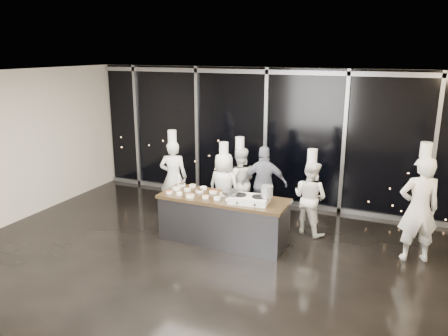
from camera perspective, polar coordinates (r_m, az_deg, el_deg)
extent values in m
plane|color=black|center=(7.83, -2.79, -12.04)|extent=(9.00, 9.00, 0.00)
cube|color=beige|center=(10.41, 5.64, 4.15)|extent=(9.00, 0.02, 3.20)
cube|color=beige|center=(4.59, -23.13, -11.72)|extent=(9.00, 0.02, 3.20)
cube|color=beige|center=(10.03, -26.67, 2.17)|extent=(0.02, 7.00, 3.20)
cube|color=silver|center=(6.98, -3.13, 12.03)|extent=(9.00, 7.00, 0.02)
cube|color=black|center=(10.35, 5.54, 4.09)|extent=(8.90, 0.04, 3.18)
cube|color=gray|center=(10.12, 5.67, 12.40)|extent=(8.90, 0.08, 0.10)
cube|color=gray|center=(10.71, 5.25, -4.12)|extent=(8.90, 0.08, 0.10)
cube|color=gray|center=(11.90, -11.32, 5.31)|extent=(0.08, 0.08, 3.20)
cube|color=gray|center=(10.98, -3.53, 4.77)|extent=(0.08, 0.08, 3.20)
cube|color=gray|center=(10.31, 5.45, 4.04)|extent=(0.08, 0.08, 3.20)
cube|color=gray|center=(9.91, 15.40, 3.11)|extent=(0.08, 0.08, 3.20)
cube|color=gray|center=(9.84, 25.81, 2.04)|extent=(0.08, 0.08, 3.20)
cube|color=#3A3A3F|center=(8.40, -0.10, -6.92)|extent=(2.40, 0.80, 0.84)
cube|color=#42311C|center=(8.24, -0.10, -4.02)|extent=(2.46, 0.86, 0.06)
cube|color=silver|center=(7.94, 3.29, -4.12)|extent=(0.74, 0.50, 0.12)
cylinder|color=black|center=(7.96, 2.10, -3.52)|extent=(0.26, 0.26, 0.02)
cylinder|color=black|center=(7.88, 4.52, -3.76)|extent=(0.26, 0.26, 0.02)
cylinder|color=black|center=(7.78, 1.71, -4.60)|extent=(0.04, 0.02, 0.04)
cylinder|color=black|center=(7.70, 4.03, -4.84)|extent=(0.04, 0.02, 0.04)
cylinder|color=slate|center=(7.99, 0.89, -3.16)|extent=(0.35, 0.35, 0.05)
cube|color=#4C2B14|center=(8.07, -0.97, -2.93)|extent=(0.23, 0.05, 0.02)
cylinder|color=silver|center=(7.82, 5.63, -3.06)|extent=(0.23, 0.23, 0.21)
cylinder|color=white|center=(8.50, -7.16, -3.16)|extent=(0.12, 0.12, 0.04)
cylinder|color=red|center=(8.50, -7.16, -3.05)|extent=(0.10, 0.10, 0.01)
cylinder|color=white|center=(8.70, -6.23, -2.69)|extent=(0.15, 0.15, 0.04)
cylinder|color=beige|center=(8.70, -6.23, -2.59)|extent=(0.13, 0.13, 0.01)
cylinder|color=white|center=(8.94, -5.62, -2.20)|extent=(0.17, 0.17, 0.04)
cylinder|color=#2F210E|center=(8.93, -5.62, -2.10)|extent=(0.14, 0.14, 0.01)
cylinder|color=white|center=(8.40, -5.84, -3.35)|extent=(0.11, 0.11, 0.04)
cylinder|color=white|center=(8.39, -5.85, -3.24)|extent=(0.09, 0.09, 0.01)
cylinder|color=white|center=(8.62, -4.80, -2.84)|extent=(0.13, 0.13, 0.04)
cylinder|color=#BDBB5E|center=(8.61, -4.80, -2.73)|extent=(0.11, 0.11, 0.01)
cylinder|color=white|center=(8.85, -4.14, -2.33)|extent=(0.13, 0.13, 0.04)
cylinder|color=tan|center=(8.85, -4.14, -2.23)|extent=(0.11, 0.11, 0.01)
cylinder|color=white|center=(8.25, -4.44, -3.65)|extent=(0.16, 0.16, 0.04)
cylinder|color=#C0704F|center=(8.25, -4.45, -3.55)|extent=(0.13, 0.13, 0.01)
cylinder|color=white|center=(8.52, -3.20, -3.01)|extent=(0.15, 0.15, 0.04)
cylinder|color=black|center=(8.52, -3.20, -2.91)|extent=(0.13, 0.13, 0.01)
cylinder|color=white|center=(8.70, -2.71, -2.62)|extent=(0.14, 0.14, 0.04)
cylinder|color=white|center=(8.70, -2.71, -2.51)|extent=(0.11, 0.11, 0.01)
cylinder|color=white|center=(8.18, -2.43, -3.79)|extent=(0.12, 0.12, 0.04)
cylinder|color=#D58555|center=(8.18, -2.44, -3.68)|extent=(0.10, 0.10, 0.01)
cylinder|color=white|center=(8.45, -1.42, -3.16)|extent=(0.15, 0.15, 0.04)
cylinder|color=tan|center=(8.44, -1.42, -3.06)|extent=(0.12, 0.12, 0.01)
cylinder|color=white|center=(8.10, -0.88, -3.98)|extent=(0.14, 0.14, 0.04)
cylinder|color=beige|center=(8.09, -0.88, -3.87)|extent=(0.11, 0.11, 0.01)
cylinder|color=white|center=(8.32, -0.05, -3.44)|extent=(0.15, 0.15, 0.04)
cylinder|color=brown|center=(8.32, -0.05, -3.33)|extent=(0.12, 0.12, 0.01)
cylinder|color=white|center=(8.05, 0.75, -4.10)|extent=(0.17, 0.17, 0.04)
cylinder|color=#D48046|center=(8.04, 0.75, -3.99)|extent=(0.14, 0.14, 0.01)
cylinder|color=white|center=(8.98, -5.91, -1.62)|extent=(0.07, 0.07, 0.19)
cone|color=white|center=(8.94, -5.94, -0.83)|extent=(0.06, 0.06, 0.06)
imported|color=white|center=(9.81, -6.62, -1.19)|extent=(0.70, 0.58, 1.66)
cylinder|color=white|center=(9.59, -6.79, 4.16)|extent=(0.24, 0.24, 0.26)
imported|color=white|center=(9.32, -0.03, -2.51)|extent=(0.78, 0.56, 1.50)
cylinder|color=white|center=(9.09, -0.03, 2.59)|extent=(0.21, 0.21, 0.26)
imported|color=white|center=(9.57, 2.03, -1.86)|extent=(0.93, 0.85, 1.55)
cylinder|color=white|center=(9.35, 2.08, 3.29)|extent=(0.25, 0.25, 0.26)
imported|color=#15183B|center=(9.30, 5.28, -2.13)|extent=(1.03, 0.63, 1.64)
imported|color=white|center=(8.83, 11.18, -3.81)|extent=(0.89, 0.79, 1.50)
cylinder|color=white|center=(8.59, 11.46, 1.58)|extent=(0.25, 0.25, 0.26)
imported|color=white|center=(8.22, 24.08, -4.93)|extent=(0.80, 0.66, 1.88)
cylinder|color=white|center=(7.94, 24.88, 2.15)|extent=(0.24, 0.24, 0.26)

